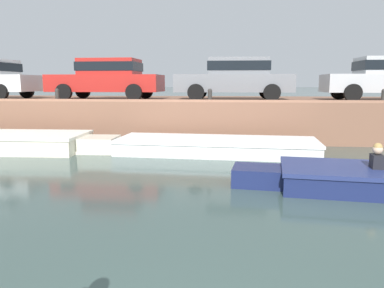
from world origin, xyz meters
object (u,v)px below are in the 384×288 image
(mooring_bollard_west, at_px, (57,94))
(boat_moored_central_white, at_px, (207,146))
(boat_moored_west_cream, at_px, (6,142))
(mooring_bollard_mid, at_px, (210,95))
(car_left_inner_red, at_px, (108,77))
(mooring_bollard_east, at_px, (384,95))
(car_centre_grey, at_px, (235,77))

(mooring_bollard_west, bearing_deg, boat_moored_central_white, -19.03)
(boat_moored_west_cream, distance_m, mooring_bollard_west, 2.57)
(boat_moored_central_white, relative_size, mooring_bollard_west, 15.67)
(mooring_bollard_west, xyz_separation_m, mooring_bollard_mid, (5.37, 0.00, 0.00))
(car_left_inner_red, bearing_deg, boat_moored_west_cream, -120.24)
(car_left_inner_red, xyz_separation_m, mooring_bollard_west, (-1.33, -1.56, -0.61))
(boat_moored_central_white, distance_m, mooring_bollard_east, 6.05)
(car_left_inner_red, bearing_deg, mooring_bollard_west, -130.47)
(mooring_bollard_west, height_order, mooring_bollard_mid, same)
(boat_moored_central_white, height_order, car_left_inner_red, car_left_inner_red)
(boat_moored_central_white, relative_size, car_left_inner_red, 1.62)
(car_centre_grey, relative_size, mooring_bollard_east, 9.69)
(car_left_inner_red, height_order, mooring_bollard_mid, car_left_inner_red)
(boat_moored_west_cream, height_order, car_centre_grey, car_centre_grey)
(mooring_bollard_mid, bearing_deg, mooring_bollard_west, 180.00)
(mooring_bollard_east, bearing_deg, mooring_bollard_west, 180.00)
(car_left_inner_red, bearing_deg, boat_moored_central_white, -40.11)
(boat_moored_west_cream, height_order, mooring_bollard_west, mooring_bollard_west)
(boat_moored_central_white, distance_m, car_left_inner_red, 5.69)
(mooring_bollard_west, bearing_deg, mooring_bollard_mid, 0.00)
(boat_moored_west_cream, height_order, car_left_inner_red, car_left_inner_red)
(car_centre_grey, xyz_separation_m, mooring_bollard_west, (-6.22, -1.56, -0.61))
(boat_moored_central_white, relative_size, mooring_bollard_mid, 15.67)
(car_centre_grey, bearing_deg, car_left_inner_red, -179.98)
(car_centre_grey, xyz_separation_m, mooring_bollard_mid, (-0.86, -1.56, -0.61))
(car_left_inner_red, height_order, mooring_bollard_west, car_left_inner_red)
(boat_moored_west_cream, relative_size, car_centre_grey, 1.49)
(boat_moored_west_cream, relative_size, mooring_bollard_east, 14.46)
(car_left_inner_red, xyz_separation_m, mooring_bollard_mid, (4.04, -1.56, -0.61))
(mooring_bollard_west, bearing_deg, boat_moored_west_cream, -110.54)
(boat_moored_central_white, bearing_deg, mooring_bollard_east, 18.46)
(boat_moored_central_white, height_order, mooring_bollard_west, mooring_bollard_west)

